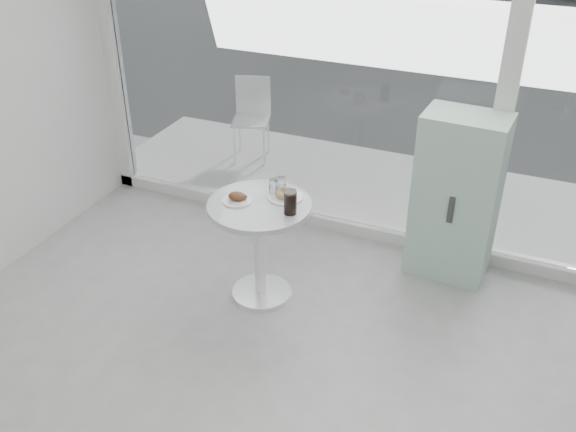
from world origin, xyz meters
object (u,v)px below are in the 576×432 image
at_px(mint_cabinet, 456,197).
at_px(patio_chair, 252,113).
at_px(cola_glass, 290,203).
at_px(main_table, 260,231).
at_px(water_tumbler_a, 274,188).
at_px(water_tumbler_b, 280,187).
at_px(plate_fritter, 238,198).
at_px(plate_donut, 285,195).

distance_m(mint_cabinet, patio_chair, 2.56).
bearing_deg(cola_glass, main_table, 171.52).
bearing_deg(patio_chair, water_tumbler_a, -76.90).
xyz_separation_m(main_table, water_tumbler_a, (0.04, 0.16, 0.27)).
bearing_deg(cola_glass, water_tumbler_b, 127.50).
relative_size(mint_cabinet, water_tumbler_a, 11.42).
distance_m(plate_fritter, cola_glass, 0.40).
xyz_separation_m(mint_cabinet, water_tumbler_b, (-1.12, -0.68, 0.18)).
bearing_deg(water_tumbler_b, main_table, -112.53).
bearing_deg(main_table, mint_cabinet, 35.84).
xyz_separation_m(patio_chair, cola_glass, (1.31, -2.09, 0.33)).
relative_size(mint_cabinet, water_tumbler_b, 10.23).
bearing_deg(main_table, water_tumbler_b, 67.47).
height_order(main_table, mint_cabinet, mint_cabinet).
height_order(mint_cabinet, plate_fritter, mint_cabinet).
relative_size(patio_chair, cola_glass, 4.93).
relative_size(patio_chair, plate_fritter, 4.01).
relative_size(mint_cabinet, cola_glass, 7.72).
bearing_deg(patio_chair, plate_fritter, -83.39).
bearing_deg(water_tumbler_a, water_tumbler_b, 31.65).
bearing_deg(water_tumbler_b, water_tumbler_a, -148.35).
distance_m(plate_donut, cola_glass, 0.22).
distance_m(patio_chair, water_tumbler_b, 2.21).
relative_size(main_table, patio_chair, 0.94).
distance_m(patio_chair, water_tumbler_a, 2.21).
bearing_deg(water_tumbler_a, patio_chair, 120.20).
bearing_deg(plate_donut, cola_glass, -57.75).
xyz_separation_m(water_tumbler_a, cola_glass, (0.21, -0.20, 0.03)).
relative_size(water_tumbler_a, water_tumbler_b, 0.90).
relative_size(water_tumbler_b, cola_glass, 0.75).
bearing_deg(cola_glass, patio_chair, 122.06).
height_order(plate_fritter, plate_donut, plate_fritter).
xyz_separation_m(patio_chair, plate_donut, (1.20, -1.91, 0.27)).
distance_m(main_table, plate_donut, 0.31).
height_order(patio_chair, plate_fritter, patio_chair).
bearing_deg(cola_glass, plate_donut, 122.25).
relative_size(patio_chair, water_tumbler_a, 7.30).
bearing_deg(patio_chair, mint_cabinet, -44.99).
xyz_separation_m(plate_donut, cola_glass, (0.11, -0.18, 0.06)).
bearing_deg(plate_donut, water_tumbler_a, 170.40).
relative_size(main_table, water_tumbler_b, 6.12).
xyz_separation_m(plate_donut, water_tumbler_a, (-0.09, 0.02, 0.03)).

